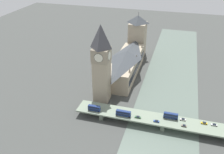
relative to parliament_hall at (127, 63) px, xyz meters
The scene contains 15 objects.
ground_plane 21.53m from the parliament_hall, 150.77° to the left, with size 600.00×600.00×0.00m, color #424442.
river_water 49.89m from the parliament_hall, behind, with size 53.94×360.00×0.30m, color slate.
parliament_hall is the anchor object (origin of this frame).
clock_tower 58.50m from the parliament_hall, 79.18° to the left, with size 14.37×14.37×70.46m.
victoria_tower 57.32m from the parliament_hall, 89.94° to the right, with size 19.96×19.96×54.46m.
road_bridge 89.34m from the parliament_hall, 122.12° to the left, with size 139.87×15.90×6.38m.
double_decker_bus_lead 89.10m from the parliament_hall, 125.85° to the left, with size 11.11×2.51×4.86m.
double_decker_bus_mid 79.65m from the parliament_hall, 84.10° to the left, with size 10.17×2.65×4.72m.
double_decker_bus_rear 80.95m from the parliament_hall, 101.55° to the left, with size 11.94×2.64×4.75m.
car_northbound_mid 83.49m from the parliament_hall, 109.39° to the left, with size 4.77×1.93×1.36m.
car_northbound_tail 100.99m from the parliament_hall, 128.36° to the left, with size 3.97×1.75×1.35m.
car_southbound_lead 105.45m from the parliament_hall, 137.07° to the left, with size 4.75×1.91×1.40m.
car_southbound_mid 94.71m from the parliament_hall, 130.62° to the left, with size 4.52×1.85×1.51m.
car_southbound_tail 110.72m from the parliament_hall, 139.60° to the left, with size 4.53×1.80×1.35m.
car_southbound_extra 90.17m from the parliament_hall, 118.01° to the left, with size 4.41×1.91×1.26m.
Camera 1 is at (-37.26, 225.07, 127.55)m, focal length 40.00 mm.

